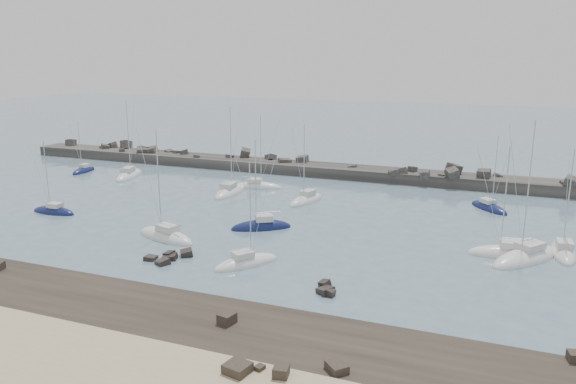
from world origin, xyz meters
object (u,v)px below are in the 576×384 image
Objects in this scene: sailboat_1 at (129,176)px; sailboat_11 at (526,258)px; sailboat_9 at (506,255)px; sailboat_13 at (261,227)px; sailboat_8 at (489,208)px; sailboat_5 at (166,237)px; sailboat_10 at (563,253)px; sailboat_3 at (230,192)px; sailboat_6 at (306,201)px; sailboat_4 at (257,187)px; sailboat_2 at (54,212)px; sailboat_14 at (84,171)px; sailboat_7 at (246,264)px.

sailboat_11 is (65.06, -18.83, -0.00)m from sailboat_1.
sailboat_9 reaches higher than sailboat_13.
sailboat_8 is at bearing 97.63° from sailboat_9.
sailboat_5 reaches higher than sailboat_10.
sailboat_3 is 1.16× the size of sailboat_6.
sailboat_2 is at bearing -129.72° from sailboat_4.
sailboat_5 is 45.13m from sailboat_14.
sailboat_4 reaches higher than sailboat_10.
sailboat_1 reaches higher than sailboat_9.
sailboat_10 is (64.00, 7.66, 0.01)m from sailboat_2.
sailboat_10 is 80.96m from sailboat_14.
sailboat_6 is 0.97× the size of sailboat_9.
sailboat_13 is (-28.75, -0.82, 0.01)m from sailboat_9.
sailboat_5 reaches higher than sailboat_2.
sailboat_9 is at bearing -82.37° from sailboat_8.
sailboat_14 is at bearing 168.62° from sailboat_10.
sailboat_9 reaches higher than sailboat_6.
sailboat_3 is 31.08m from sailboat_7.
sailboat_4 is at bearing 153.58° from sailboat_9.
sailboat_5 is 0.88× the size of sailboat_11.
sailboat_2 is 60.34m from sailboat_11.
sailboat_14 is at bearing 165.67° from sailboat_11.
sailboat_9 is 6.41m from sailboat_10.
sailboat_9 is (58.24, 4.82, 0.01)m from sailboat_2.
sailboat_13 is at bearing -178.36° from sailboat_9.
sailboat_13 is (12.09, -14.90, 0.01)m from sailboat_3.
sailboat_5 is 13.27m from sailboat_7.
sailboat_9 is 1.03× the size of sailboat_10.
sailboat_7 is at bearing -153.11° from sailboat_9.
sailboat_11 is at bearing -18.80° from sailboat_3.
sailboat_13 reaches higher than sailboat_14.
sailboat_10 is at bearing 14.64° from sailboat_5.
sailboat_13 reaches higher than sailboat_8.
sailboat_3 is 43.19m from sailboat_9.
sailboat_5 is 1.39× the size of sailboat_14.
sailboat_5 is 11.81m from sailboat_13.
sailboat_3 is 45.19m from sailboat_11.
sailboat_10 is 1.02× the size of sailboat_13.
sailboat_4 is 1.24× the size of sailboat_14.
sailboat_10 is 5.06m from sailboat_11.
sailboat_3 reaches higher than sailboat_7.
sailboat_4 is at bearing 0.43° from sailboat_14.
sailboat_11 is at bearing -14.33° from sailboat_14.
sailboat_10 is (44.14, -16.24, 0.02)m from sailboat_4.
sailboat_1 is at bearing 167.31° from sailboat_10.
sailboat_3 reaches higher than sailboat_9.
sailboat_2 is 29.77m from sailboat_13.
sailboat_5 reaches higher than sailboat_8.
sailboat_10 is at bearing 41.12° from sailboat_11.
sailboat_11 is at bearing 24.36° from sailboat_7.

